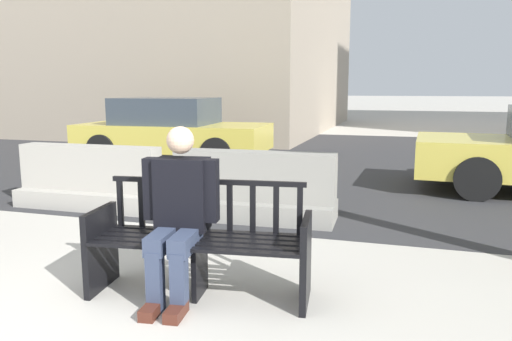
% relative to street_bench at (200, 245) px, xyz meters
% --- Properties ---
extents(street_asphalt, '(120.00, 12.00, 0.01)m').
position_rel_street_bench_xyz_m(street_asphalt, '(-0.63, 7.71, -0.39)').
color(street_asphalt, '#333335').
rests_on(street_asphalt, ground).
extents(street_bench, '(1.74, 0.72, 0.88)m').
position_rel_street_bench_xyz_m(street_bench, '(0.00, 0.00, 0.00)').
color(street_bench, black).
rests_on(street_bench, ground).
extents(seated_person, '(0.59, 0.76, 1.31)m').
position_rel_street_bench_xyz_m(seated_person, '(-0.14, -0.07, 0.29)').
color(seated_person, black).
rests_on(seated_person, ground).
extents(jersey_barrier_centre, '(2.02, 0.76, 0.84)m').
position_rel_street_bench_xyz_m(jersey_barrier_centre, '(-0.28, 2.30, -0.06)').
color(jersey_barrier_centre, gray).
rests_on(jersey_barrier_centre, ground).
extents(jersey_barrier_left, '(2.01, 0.70, 0.84)m').
position_rel_street_bench_xyz_m(jersey_barrier_left, '(-2.57, 2.25, -0.06)').
color(jersey_barrier_left, '#ADA89E').
rests_on(jersey_barrier_left, ground).
extents(car_taxi_near, '(4.17, 2.09, 1.39)m').
position_rel_street_bench_xyz_m(car_taxi_near, '(-3.46, 6.49, 0.29)').
color(car_taxi_near, '#DBC64C').
rests_on(car_taxi_near, ground).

